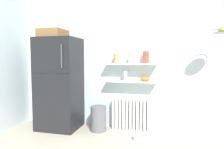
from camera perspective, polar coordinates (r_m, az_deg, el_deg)
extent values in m
cube|color=silver|center=(3.86, 5.16, 4.14)|extent=(7.04, 0.10, 2.60)
cube|color=black|center=(3.96, -14.57, -2.48)|extent=(0.74, 0.64, 1.70)
cube|color=#262628|center=(3.66, -17.11, 0.58)|extent=(0.73, 0.01, 0.01)
cylinder|color=#4C4C51|center=(3.52, -14.02, 5.07)|extent=(0.02, 0.02, 0.40)
cube|color=olive|center=(4.01, -16.26, 10.93)|extent=(0.45, 0.45, 0.16)
cube|color=white|center=(3.93, 0.52, -10.82)|extent=(0.05, 0.12, 0.57)
cube|color=white|center=(3.92, 1.46, -10.88)|extent=(0.05, 0.12, 0.57)
cube|color=white|center=(3.90, 2.42, -10.93)|extent=(0.05, 0.12, 0.57)
cube|color=white|center=(3.89, 3.37, -10.99)|extent=(0.05, 0.12, 0.57)
cube|color=white|center=(3.88, 4.34, -11.04)|extent=(0.05, 0.12, 0.57)
cube|color=white|center=(3.87, 5.31, -11.09)|extent=(0.05, 0.12, 0.57)
cube|color=white|center=(3.86, 6.28, -11.13)|extent=(0.05, 0.12, 0.57)
cube|color=white|center=(3.85, 7.27, -11.18)|extent=(0.05, 0.12, 0.57)
cube|color=white|center=(3.84, 8.25, -11.22)|extent=(0.05, 0.12, 0.57)
cube|color=white|center=(3.84, 9.24, -11.25)|extent=(0.05, 0.12, 0.57)
cube|color=white|center=(3.83, 10.23, -11.29)|extent=(0.05, 0.12, 0.57)
cube|color=white|center=(3.72, 5.31, -1.94)|extent=(0.95, 0.22, 0.02)
cube|color=white|center=(3.70, 5.34, 2.96)|extent=(0.95, 0.22, 0.02)
cylinder|color=tan|center=(3.75, 1.26, 4.40)|extent=(0.10, 0.10, 0.16)
cylinder|color=gray|center=(3.75, 1.26, 5.76)|extent=(0.10, 0.10, 0.02)
cylinder|color=beige|center=(3.70, 5.35, 4.31)|extent=(0.10, 0.10, 0.15)
cylinder|color=gray|center=(3.70, 5.36, 5.63)|extent=(0.09, 0.09, 0.02)
cylinder|color=#C64C38|center=(3.66, 9.54, 4.74)|extent=(0.11, 0.11, 0.21)
cylinder|color=gray|center=(3.67, 9.57, 6.54)|extent=(0.10, 0.10, 0.02)
cylinder|color=#B2ADA8|center=(3.73, 3.74, -0.37)|extent=(0.09, 0.09, 0.18)
ellipsoid|color=orange|center=(3.68, 9.30, -1.21)|extent=(0.18, 0.18, 0.08)
cylinder|color=slate|center=(3.80, -3.85, -12.24)|extent=(0.28, 0.28, 0.46)
cylinder|color=#B7B7BC|center=(3.52, 7.23, -17.15)|extent=(0.16, 0.16, 0.05)
torus|color=#B2B2B7|center=(3.42, 28.78, 10.88)|extent=(0.34, 0.34, 0.01)
cylinder|color=#A8A8AD|center=(3.41, 28.76, 10.21)|extent=(0.28, 0.28, 0.01)
sphere|color=gold|center=(3.44, 28.23, 10.92)|extent=(0.08, 0.08, 0.08)
sphere|color=#7FAD38|center=(3.38, 28.39, 11.06)|extent=(0.08, 0.08, 0.08)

